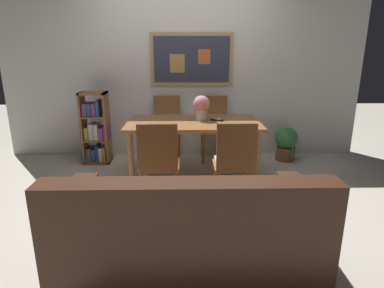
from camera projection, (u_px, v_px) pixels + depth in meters
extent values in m
plane|color=beige|center=(183.00, 194.00, 3.68)|extent=(12.00, 12.00, 0.00)
cube|color=silver|center=(183.00, 68.00, 4.75)|extent=(5.20, 0.10, 2.60)
cube|color=tan|center=(192.00, 59.00, 4.66)|extent=(1.17, 0.02, 0.73)
cube|color=#33384C|center=(192.00, 59.00, 4.64)|extent=(1.07, 0.01, 0.63)
cube|color=tan|center=(177.00, 63.00, 4.65)|extent=(0.21, 0.00, 0.26)
cube|color=#D86633|center=(204.00, 57.00, 4.63)|extent=(0.18, 0.00, 0.21)
cube|color=brown|center=(193.00, 123.00, 3.95)|extent=(1.59, 0.85, 0.04)
cylinder|color=brown|center=(131.00, 162.00, 3.71)|extent=(0.07, 0.07, 0.69)
cylinder|color=brown|center=(257.00, 161.00, 3.74)|extent=(0.07, 0.07, 0.69)
cylinder|color=brown|center=(139.00, 144.00, 4.37)|extent=(0.07, 0.07, 0.69)
cylinder|color=brown|center=(246.00, 143.00, 4.40)|extent=(0.07, 0.07, 0.69)
cube|color=brown|center=(160.00, 165.00, 3.33)|extent=(0.40, 0.40, 0.03)
cube|color=beige|center=(160.00, 162.00, 3.33)|extent=(0.36, 0.36, 0.03)
cylinder|color=brown|center=(142.00, 193.00, 3.23)|extent=(0.04, 0.04, 0.42)
cylinder|color=brown|center=(176.00, 192.00, 3.24)|extent=(0.04, 0.04, 0.42)
cylinder|color=brown|center=(146.00, 179.00, 3.56)|extent=(0.04, 0.04, 0.42)
cylinder|color=brown|center=(177.00, 179.00, 3.57)|extent=(0.04, 0.04, 0.42)
cube|color=brown|center=(158.00, 148.00, 3.09)|extent=(0.38, 0.04, 0.46)
cube|color=brown|center=(157.00, 127.00, 3.04)|extent=(0.38, 0.05, 0.06)
cube|color=brown|center=(215.00, 131.00, 4.69)|extent=(0.40, 0.40, 0.03)
cube|color=beige|center=(215.00, 129.00, 4.68)|extent=(0.36, 0.36, 0.03)
cylinder|color=brown|center=(225.00, 142.00, 4.92)|extent=(0.04, 0.04, 0.42)
cylinder|color=brown|center=(202.00, 142.00, 4.91)|extent=(0.04, 0.04, 0.42)
cylinder|color=brown|center=(228.00, 149.00, 4.60)|extent=(0.04, 0.04, 0.42)
cylinder|color=brown|center=(203.00, 149.00, 4.59)|extent=(0.04, 0.04, 0.42)
cube|color=brown|center=(214.00, 112.00, 4.79)|extent=(0.38, 0.04, 0.46)
cube|color=brown|center=(214.00, 98.00, 4.74)|extent=(0.38, 0.05, 0.06)
cube|color=brown|center=(233.00, 164.00, 3.35)|extent=(0.40, 0.40, 0.03)
cube|color=beige|center=(233.00, 162.00, 3.34)|extent=(0.36, 0.36, 0.03)
cylinder|color=brown|center=(217.00, 192.00, 3.25)|extent=(0.04, 0.04, 0.42)
cylinder|color=brown|center=(252.00, 191.00, 3.26)|extent=(0.04, 0.04, 0.42)
cylinder|color=brown|center=(214.00, 179.00, 3.58)|extent=(0.04, 0.04, 0.42)
cylinder|color=brown|center=(246.00, 178.00, 3.58)|extent=(0.04, 0.04, 0.42)
cube|color=brown|center=(237.00, 147.00, 3.11)|extent=(0.38, 0.04, 0.46)
cube|color=brown|center=(237.00, 126.00, 3.05)|extent=(0.38, 0.05, 0.06)
cube|color=brown|center=(167.00, 131.00, 4.69)|extent=(0.40, 0.40, 0.03)
cube|color=beige|center=(167.00, 129.00, 4.68)|extent=(0.36, 0.36, 0.03)
cylinder|color=brown|center=(179.00, 142.00, 4.92)|extent=(0.04, 0.04, 0.42)
cylinder|color=brown|center=(156.00, 142.00, 4.91)|extent=(0.04, 0.04, 0.42)
cylinder|color=brown|center=(179.00, 149.00, 4.60)|extent=(0.04, 0.04, 0.42)
cylinder|color=brown|center=(154.00, 149.00, 4.59)|extent=(0.04, 0.04, 0.42)
cube|color=brown|center=(167.00, 112.00, 4.79)|extent=(0.38, 0.04, 0.46)
cube|color=brown|center=(167.00, 98.00, 4.74)|extent=(0.38, 0.05, 0.06)
cube|color=#472819|center=(189.00, 246.00, 2.39)|extent=(1.80, 0.84, 0.40)
cube|color=#472819|center=(189.00, 216.00, 1.97)|extent=(1.80, 0.20, 0.44)
cube|color=#472819|center=(73.00, 209.00, 2.29)|extent=(0.18, 0.80, 0.22)
cube|color=#472819|center=(303.00, 206.00, 2.32)|extent=(0.18, 0.80, 0.22)
cube|color=#8C6B4C|center=(119.00, 214.00, 2.11)|extent=(0.32, 0.16, 0.33)
cube|color=#B78C33|center=(189.00, 213.00, 2.12)|extent=(0.32, 0.16, 0.33)
cube|color=#334C72|center=(258.00, 213.00, 2.13)|extent=(0.32, 0.16, 0.33)
cube|color=brown|center=(84.00, 128.00, 4.58)|extent=(0.03, 0.28, 1.00)
cube|color=brown|center=(108.00, 128.00, 4.58)|extent=(0.03, 0.28, 1.00)
cube|color=brown|center=(99.00, 161.00, 4.72)|extent=(0.36, 0.28, 0.03)
cube|color=brown|center=(93.00, 93.00, 4.44)|extent=(0.36, 0.28, 0.03)
cube|color=brown|center=(97.00, 139.00, 4.63)|extent=(0.30, 0.28, 0.02)
cube|color=brown|center=(95.00, 116.00, 4.53)|extent=(0.30, 0.28, 0.02)
cube|color=#595960|center=(90.00, 153.00, 4.69)|extent=(0.06, 0.22, 0.19)
cube|color=#2D4C8C|center=(95.00, 154.00, 4.69)|extent=(0.05, 0.22, 0.18)
cube|color=#2D4C8C|center=(98.00, 152.00, 4.68)|extent=(0.04, 0.22, 0.23)
cube|color=beige|center=(102.00, 153.00, 4.69)|extent=(0.05, 0.22, 0.20)
cube|color=gold|center=(106.00, 153.00, 4.69)|extent=(0.04, 0.22, 0.20)
cube|color=gold|center=(88.00, 133.00, 4.60)|extent=(0.05, 0.22, 0.18)
cube|color=beige|center=(93.00, 131.00, 4.59)|extent=(0.06, 0.22, 0.23)
cube|color=beige|center=(97.00, 131.00, 4.59)|extent=(0.06, 0.22, 0.22)
cube|color=#7F3F72|center=(102.00, 133.00, 4.60)|extent=(0.06, 0.22, 0.17)
cube|color=#7F3F72|center=(107.00, 132.00, 4.60)|extent=(0.06, 0.22, 0.19)
cube|color=#7F3F72|center=(86.00, 109.00, 4.50)|extent=(0.06, 0.22, 0.18)
cube|color=#2D4C8C|center=(91.00, 109.00, 4.50)|extent=(0.05, 0.22, 0.17)
cube|color=#7F3F72|center=(95.00, 109.00, 4.50)|extent=(0.05, 0.22, 0.18)
cube|color=#2D4C8C|center=(99.00, 108.00, 4.50)|extent=(0.04, 0.22, 0.21)
cylinder|color=brown|center=(285.00, 153.00, 4.78)|extent=(0.27, 0.27, 0.20)
cylinder|color=#332319|center=(286.00, 147.00, 4.75)|extent=(0.24, 0.24, 0.02)
sphere|color=#387F3D|center=(286.00, 138.00, 4.71)|extent=(0.32, 0.32, 0.32)
cylinder|color=#387F3D|center=(292.00, 155.00, 4.63)|extent=(0.03, 0.03, 0.23)
cylinder|color=#387F3D|center=(292.00, 152.00, 4.86)|extent=(0.03, 0.03, 0.29)
cylinder|color=beige|center=(201.00, 115.00, 4.00)|extent=(0.15, 0.15, 0.13)
sphere|color=pink|center=(201.00, 104.00, 3.96)|extent=(0.20, 0.20, 0.20)
sphere|color=pink|center=(198.00, 104.00, 4.03)|extent=(0.05, 0.05, 0.05)
sphere|color=#D86633|center=(205.00, 106.00, 3.90)|extent=(0.08, 0.08, 0.08)
sphere|color=silver|center=(208.00, 104.00, 3.99)|extent=(0.06, 0.06, 0.06)
cube|color=black|center=(217.00, 120.00, 3.97)|extent=(0.16, 0.10, 0.02)
cube|color=gray|center=(217.00, 119.00, 3.97)|extent=(0.10, 0.07, 0.00)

